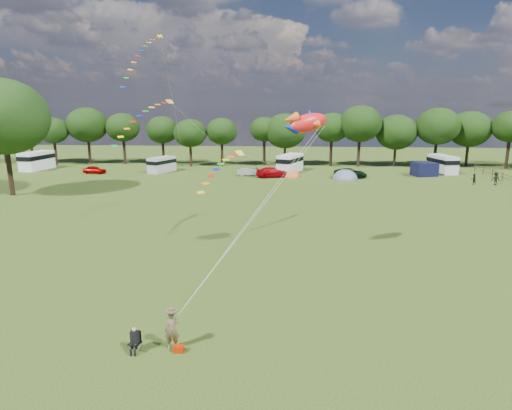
# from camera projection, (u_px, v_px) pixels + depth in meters

# --- Properties ---
(ground_plane) EXTENTS (180.00, 180.00, 0.00)m
(ground_plane) POSITION_uv_depth(u_px,v_px,m) (245.00, 322.00, 20.88)
(ground_plane) COLOR #1B310B
(ground_plane) RESTS_ON ground
(tree_line) EXTENTS (102.98, 10.98, 10.27)m
(tree_line) POSITION_uv_depth(u_px,v_px,m) (306.00, 129.00, 72.46)
(tree_line) COLOR black
(tree_line) RESTS_ON ground
(big_tree) EXTENTS (10.00, 10.00, 13.28)m
(big_tree) POSITION_uv_depth(u_px,v_px,m) (3.00, 117.00, 48.04)
(big_tree) COLOR black
(big_tree) RESTS_ON ground
(car_a) EXTENTS (3.69, 1.80, 1.18)m
(car_a) POSITION_uv_depth(u_px,v_px,m) (94.00, 170.00, 65.68)
(car_a) COLOR #960200
(car_a) RESTS_ON ground
(car_b) EXTENTS (3.48, 1.75, 1.17)m
(car_b) POSITION_uv_depth(u_px,v_px,m) (249.00, 172.00, 63.61)
(car_b) COLOR #999AA2
(car_b) RESTS_ON ground
(car_c) EXTENTS (5.13, 3.13, 1.43)m
(car_c) POSITION_uv_depth(u_px,v_px,m) (273.00, 172.00, 62.33)
(car_c) COLOR #9E040A
(car_c) RESTS_ON ground
(car_d) EXTENTS (5.04, 2.62, 1.33)m
(car_d) POSITION_uv_depth(u_px,v_px,m) (350.00, 173.00, 62.10)
(car_d) COLOR black
(car_d) RESTS_ON ground
(campervan_a) EXTENTS (3.30, 6.23, 2.91)m
(campervan_a) POSITION_uv_depth(u_px,v_px,m) (37.00, 160.00, 69.54)
(campervan_a) COLOR white
(campervan_a) RESTS_ON ground
(campervan_b) EXTENTS (3.83, 5.20, 2.34)m
(campervan_b) POSITION_uv_depth(u_px,v_px,m) (162.00, 164.00, 67.03)
(campervan_b) COLOR #B4B4B6
(campervan_b) RESTS_ON ground
(campervan_c) EXTENTS (4.41, 6.08, 2.74)m
(campervan_c) POSITION_uv_depth(u_px,v_px,m) (290.00, 163.00, 67.18)
(campervan_c) COLOR white
(campervan_c) RESTS_ON ground
(campervan_d) EXTENTS (3.42, 5.86, 2.69)m
(campervan_d) POSITION_uv_depth(u_px,v_px,m) (442.00, 163.00, 66.34)
(campervan_d) COLOR silver
(campervan_d) RESTS_ON ground
(tent_orange) EXTENTS (2.52, 2.76, 1.97)m
(tent_orange) POSITION_uv_depth(u_px,v_px,m) (292.00, 177.00, 62.45)
(tent_orange) COLOR #CB5B2A
(tent_orange) RESTS_ON ground
(tent_greyblue) EXTENTS (3.69, 4.04, 2.75)m
(tent_greyblue) POSITION_uv_depth(u_px,v_px,m) (345.00, 179.00, 60.70)
(tent_greyblue) COLOR slate
(tent_greyblue) RESTS_ON ground
(awning_navy) EXTENTS (3.72, 3.28, 2.00)m
(awning_navy) POSITION_uv_depth(u_px,v_px,m) (424.00, 169.00, 63.48)
(awning_navy) COLOR black
(awning_navy) RESTS_ON ground
(kite_flyer) EXTENTS (0.71, 0.53, 1.78)m
(kite_flyer) POSITION_uv_depth(u_px,v_px,m) (172.00, 330.00, 18.39)
(kite_flyer) COLOR brown
(kite_flyer) RESTS_ON ground
(camp_chair) EXTENTS (0.55, 0.55, 1.16)m
(camp_chair) POSITION_uv_depth(u_px,v_px,m) (135.00, 337.00, 18.24)
(camp_chair) COLOR #99999E
(camp_chair) RESTS_ON ground
(kite_bag) EXTENTS (0.44, 0.30, 0.31)m
(kite_bag) POSITION_uv_depth(u_px,v_px,m) (179.00, 349.00, 18.30)
(kite_bag) COLOR #B02000
(kite_bag) RESTS_ON ground
(fish_kite) EXTENTS (3.34, 2.35, 1.78)m
(fish_kite) POSITION_uv_depth(u_px,v_px,m) (305.00, 123.00, 27.29)
(fish_kite) COLOR red
(fish_kite) RESTS_ON ground
(streamer_kite_a) EXTENTS (3.30, 5.49, 5.74)m
(streamer_kite_a) POSITION_uv_depth(u_px,v_px,m) (145.00, 52.00, 44.75)
(streamer_kite_a) COLOR #F2C103
(streamer_kite_a) RESTS_ON ground
(streamer_kite_b) EXTENTS (4.26, 4.68, 3.79)m
(streamer_kite_b) POSITION_uv_depth(u_px,v_px,m) (147.00, 115.00, 36.27)
(streamer_kite_b) COLOR gold
(streamer_kite_b) RESTS_ON ground
(streamer_kite_c) EXTENTS (3.25, 5.02, 2.83)m
(streamer_kite_c) POSITION_uv_depth(u_px,v_px,m) (225.00, 165.00, 34.41)
(streamer_kite_c) COLOR yellow
(streamer_kite_c) RESTS_ON ground
(walker_a) EXTENTS (0.78, 0.57, 1.46)m
(walker_a) POSITION_uv_depth(u_px,v_px,m) (474.00, 179.00, 56.61)
(walker_a) COLOR black
(walker_a) RESTS_ON ground
(walker_b) EXTENTS (1.16, 0.64, 1.72)m
(walker_b) POSITION_uv_depth(u_px,v_px,m) (496.00, 179.00, 56.21)
(walker_b) COLOR black
(walker_b) RESTS_ON ground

